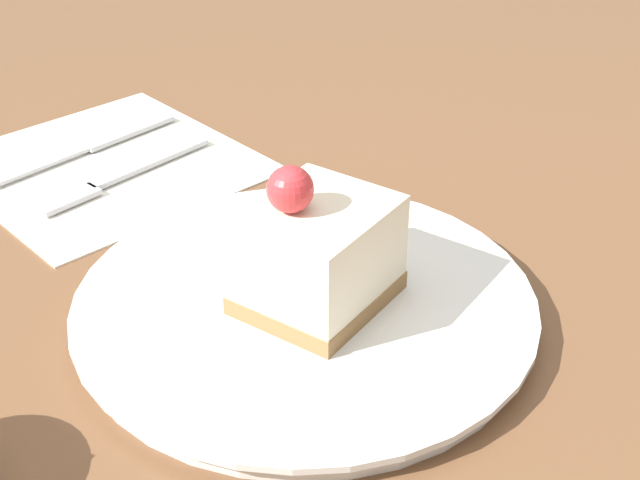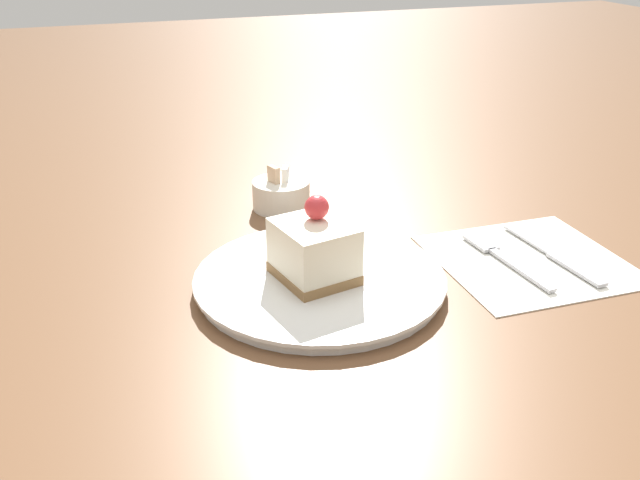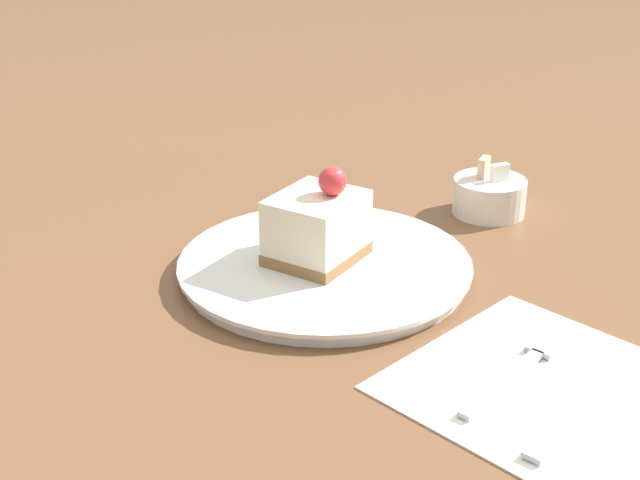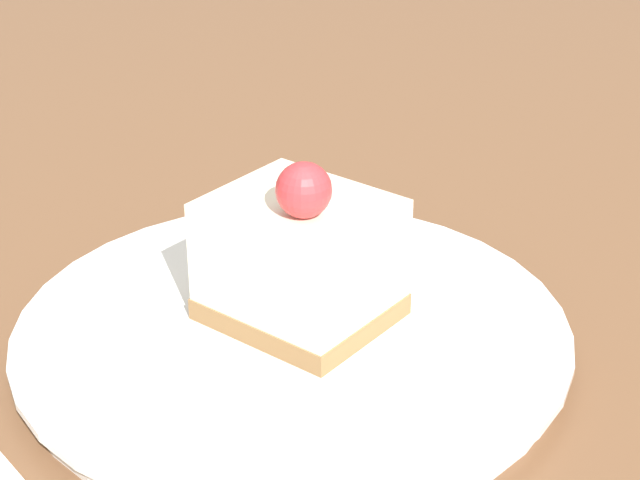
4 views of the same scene
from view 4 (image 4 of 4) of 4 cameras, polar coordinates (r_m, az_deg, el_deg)
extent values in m
plane|color=brown|center=(0.51, 0.88, -7.37)|extent=(4.00, 4.00, 0.00)
cylinder|color=silver|center=(0.53, -1.65, -5.21)|extent=(0.26, 0.26, 0.01)
cylinder|color=silver|center=(0.52, -1.66, -4.73)|extent=(0.27, 0.27, 0.00)
cube|color=olive|center=(0.53, -1.06, -3.55)|extent=(0.09, 0.10, 0.01)
cube|color=#EFE5C6|center=(0.51, -1.09, -0.56)|extent=(0.09, 0.09, 0.05)
sphere|color=red|center=(0.48, -1.12, 2.60)|extent=(0.03, 0.03, 0.03)
camera|label=1|loc=(0.59, 48.22, 21.79)|focal=50.00mm
camera|label=2|loc=(1.11, -15.49, 30.86)|focal=40.00mm
camera|label=3|loc=(0.91, -60.23, 19.98)|focal=50.00mm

